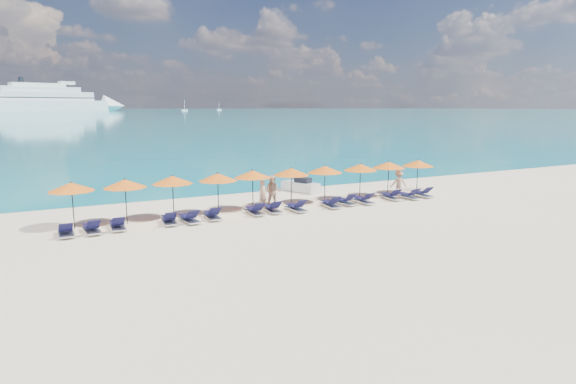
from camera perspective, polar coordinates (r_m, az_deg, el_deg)
name	(u,v)px	position (r m, az deg, el deg)	size (l,w,h in m)	color
ground	(316,226)	(23.46, 3.30, -4.05)	(1400.00, 1400.00, 0.00)	beige
sea	(54,110)	(679.81, -26.00, 8.69)	(1600.00, 1300.00, 0.01)	#1FA9B2
cruise_ship	(59,101)	(572.71, -25.49, 9.71)	(147.44, 66.85, 41.00)	white
sailboat_near	(185,110)	(553.80, -12.15, 9.50)	(6.59, 2.20, 12.07)	white
sailboat_far	(219,109)	(625.26, -8.17, 9.66)	(5.93, 1.98, 10.88)	white
jetski	(301,186)	(32.66, 1.52, 0.73)	(1.91, 2.91, 0.97)	silver
beachgoer_a	(263,195)	(27.13, -2.98, -0.34)	(0.59, 0.39, 1.62)	#DEAF8C
beachgoer_b	(273,192)	(27.43, -1.79, 0.04)	(0.91, 0.52, 1.87)	#DEAF8C
beachgoer_c	(399,183)	(31.88, 12.97, 1.03)	(1.08, 0.50, 1.66)	#DEAF8C
umbrella_0	(71,187)	(24.69, -24.29, 0.56)	(2.10, 2.10, 2.28)	black
umbrella_1	(125,184)	(24.78, -18.77, 0.95)	(2.10, 2.10, 2.28)	black
umbrella_2	(172,180)	(25.36, -13.54, 1.41)	(2.10, 2.10, 2.28)	black
umbrella_3	(218,177)	(25.87, -8.34, 1.76)	(2.10, 2.10, 2.28)	black
umbrella_4	(253,174)	(26.82, -4.22, 2.13)	(2.10, 2.10, 2.28)	black
umbrella_5	(291,172)	(27.70, 0.39, 2.42)	(2.10, 2.10, 2.28)	black
umbrella_6	(325,169)	(28.82, 4.41, 2.69)	(2.10, 2.10, 2.28)	black
umbrella_7	(360,167)	(30.05, 8.59, 2.92)	(2.10, 2.10, 2.28)	black
umbrella_8	(389,165)	(31.54, 11.85, 3.15)	(2.10, 2.10, 2.28)	black
umbrella_9	(418,163)	(32.96, 15.14, 3.31)	(2.10, 2.10, 2.28)	black
lounger_0	(66,231)	(23.77, -24.84, -4.22)	(0.64, 1.71, 0.66)	silver
lounger_1	(92,228)	(23.85, -22.24, -3.99)	(0.77, 1.75, 0.66)	silver
lounger_2	(118,225)	(24.08, -19.55, -3.68)	(0.66, 1.72, 0.66)	silver
lounger_3	(169,220)	(24.42, -13.91, -3.20)	(0.76, 1.75, 0.66)	silver
lounger_4	(189,218)	(24.51, -11.65, -3.05)	(0.79, 1.75, 0.66)	silver
lounger_5	(212,215)	(25.04, -8.99, -2.69)	(0.72, 1.73, 0.66)	silver
lounger_6	(255,210)	(25.84, -3.93, -2.19)	(0.67, 1.72, 0.66)	silver
lounger_7	(272,208)	(26.29, -1.90, -1.95)	(0.69, 1.73, 0.66)	silver
lounger_8	(296,207)	(26.57, 0.95, -1.82)	(0.66, 1.71, 0.66)	silver
lounger_9	(331,204)	(27.65, 5.06, -1.38)	(0.76, 1.75, 0.66)	silver
lounger_10	(345,201)	(28.49, 6.72, -1.07)	(0.75, 1.74, 0.66)	silver
lounger_11	(363,200)	(29.02, 8.88, -0.91)	(0.64, 1.71, 0.66)	silver
lounger_12	(391,196)	(30.56, 12.08, -0.46)	(0.78, 1.75, 0.66)	silver
lounger_13	(408,195)	(31.01, 14.05, -0.38)	(0.74, 1.74, 0.66)	silver
lounger_14	(422,193)	(31.92, 15.58, -0.16)	(0.70, 1.73, 0.66)	silver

